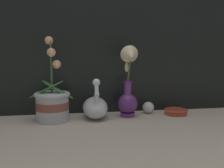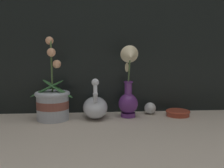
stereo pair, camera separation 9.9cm
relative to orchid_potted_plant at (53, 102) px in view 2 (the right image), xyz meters
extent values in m
plane|color=#BCB2A3|center=(0.30, -0.11, -0.08)|extent=(2.80, 2.80, 0.00)
cylinder|color=#B2BCCC|center=(0.00, 0.00, -0.02)|extent=(0.15, 0.15, 0.13)
cylinder|color=brown|center=(0.00, 0.00, -0.01)|extent=(0.15, 0.15, 0.04)
torus|color=#B2BCCC|center=(0.00, 0.00, 0.04)|extent=(0.16, 0.16, 0.02)
cylinder|color=#4C6B3D|center=(0.00, 0.00, 0.16)|extent=(0.01, 0.02, 0.23)
ellipsoid|color=#38703D|center=(0.02, 0.00, 0.06)|extent=(0.15, 0.07, 0.09)
ellipsoid|color=#38703D|center=(-0.03, 0.00, 0.06)|extent=(0.16, 0.06, 0.09)
sphere|color=#E5A87F|center=(-0.01, 0.01, 0.28)|extent=(0.04, 0.04, 0.04)
sphere|color=#E5A87F|center=(0.00, -0.01, 0.22)|extent=(0.04, 0.04, 0.04)
sphere|color=#E5A87F|center=(0.02, -0.01, 0.17)|extent=(0.04, 0.04, 0.04)
ellipsoid|color=silver|center=(0.19, 0.02, -0.03)|extent=(0.12, 0.19, 0.10)
cone|color=silver|center=(0.19, 0.09, -0.02)|extent=(0.06, 0.07, 0.07)
cylinder|color=silver|center=(0.19, -0.05, 0.02)|extent=(0.02, 0.05, 0.06)
sphere|color=silver|center=(0.19, -0.07, 0.04)|extent=(0.02, 0.02, 0.02)
cylinder|color=silver|center=(0.19, -0.05, 0.07)|extent=(0.02, 0.04, 0.06)
sphere|color=silver|center=(0.19, -0.04, 0.09)|extent=(0.03, 0.03, 0.03)
cylinder|color=#602D7F|center=(0.35, 0.03, -0.07)|extent=(0.07, 0.07, 0.02)
ellipsoid|color=#602D7F|center=(0.35, 0.03, -0.02)|extent=(0.09, 0.09, 0.10)
cylinder|color=#602D7F|center=(0.35, 0.03, 0.05)|extent=(0.04, 0.04, 0.06)
torus|color=#602D7F|center=(0.35, 0.03, 0.08)|extent=(0.05, 0.05, 0.01)
cylinder|color=#567A47|center=(0.35, 0.00, 0.14)|extent=(0.01, 0.05, 0.11)
cone|color=beige|center=(0.35, -0.03, 0.21)|extent=(0.08, 0.07, 0.09)
ellipsoid|color=beige|center=(0.34, 0.01, 0.15)|extent=(0.02, 0.02, 0.04)
sphere|color=silver|center=(0.47, 0.07, -0.06)|extent=(0.06, 0.06, 0.06)
cylinder|color=#A8422D|center=(0.60, 0.02, -0.07)|extent=(0.11, 0.11, 0.03)
torus|color=#A8422D|center=(0.60, 0.02, -0.06)|extent=(0.12, 0.12, 0.01)
camera|label=1|loc=(0.08, -1.18, 0.23)|focal=42.00mm
camera|label=2|loc=(0.18, -1.20, 0.23)|focal=42.00mm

